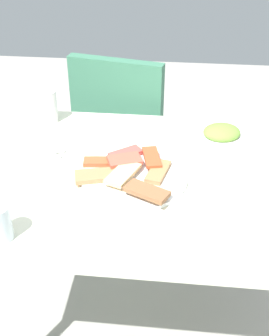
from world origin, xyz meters
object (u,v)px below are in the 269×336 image
object	(u,v)px
dining_chair	(125,134)
pide_platter	(131,174)
paper_napkin	(38,157)
fork	(36,159)
dining_table	(135,196)
spoon	(39,153)
soda_can	(48,107)
salad_plate_greens	(222,134)

from	to	relation	value
dining_chair	pide_platter	size ratio (longest dim) A/B	2.58
paper_napkin	fork	xyz separation A→B (m)	(0.00, -0.02, 0.00)
dining_table	fork	bearing A→B (deg)	172.31
dining_table	spoon	xyz separation A→B (m)	(-0.33, 0.08, 0.09)
pide_platter	soda_can	size ratio (longest dim) A/B	2.82
dining_chair	soda_can	xyz separation A→B (m)	(-0.24, -0.33, 0.29)
salad_plate_greens	paper_napkin	size ratio (longest dim) A/B	1.60
pide_platter	paper_napkin	bearing A→B (deg)	164.97
dining_table	paper_napkin	world-z (taller)	paper_napkin
dining_chair	spoon	xyz separation A→B (m)	(-0.22, -0.58, 0.23)
salad_plate_greens	paper_napkin	xyz separation A→B (m)	(-0.61, -0.20, -0.02)
pide_platter	fork	world-z (taller)	pide_platter
pide_platter	spoon	distance (m)	0.34
dining_table	salad_plate_greens	xyz separation A→B (m)	(0.28, 0.26, 0.10)
dining_chair	salad_plate_greens	distance (m)	0.61
soda_can	spoon	world-z (taller)	soda_can
dining_table	spoon	bearing A→B (deg)	166.31
fork	spoon	bearing A→B (deg)	69.61
salad_plate_greens	fork	distance (m)	0.65
paper_napkin	spoon	bearing A→B (deg)	90.00
pide_platter	dining_chair	bearing A→B (deg)	98.78
dining_chair	fork	size ratio (longest dim) A/B	5.40
fork	spoon	size ratio (longest dim) A/B	0.95
dining_chair	pide_platter	distance (m)	0.73
dining_table	salad_plate_greens	distance (m)	0.39
dining_table	salad_plate_greens	bearing A→B (deg)	42.85
soda_can	paper_napkin	world-z (taller)	soda_can
paper_napkin	salad_plate_greens	bearing A→B (deg)	17.84
dining_chair	spoon	world-z (taller)	dining_chair
dining_table	salad_plate_greens	world-z (taller)	salad_plate_greens
pide_platter	paper_napkin	world-z (taller)	pide_platter
fork	dining_chair	bearing A→B (deg)	50.25
dining_table	pide_platter	world-z (taller)	pide_platter
salad_plate_greens	soda_can	world-z (taller)	soda_can
soda_can	dining_table	bearing A→B (deg)	-41.96
pide_platter	salad_plate_greens	world-z (taller)	salad_plate_greens
paper_napkin	fork	bearing A→B (deg)	-90.00
soda_can	pide_platter	bearing A→B (deg)	-44.84
pide_platter	paper_napkin	xyz separation A→B (m)	(-0.32, 0.09, -0.01)
salad_plate_greens	spoon	xyz separation A→B (m)	(-0.61, -0.18, -0.01)
dining_table	fork	world-z (taller)	fork
dining_table	fork	xyz separation A→B (m)	(-0.33, 0.04, 0.09)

